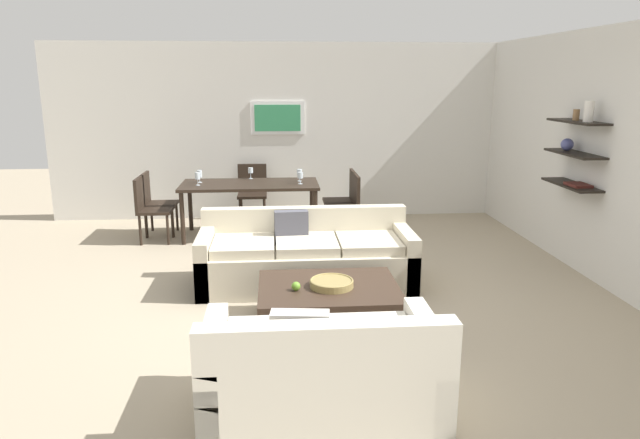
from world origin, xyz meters
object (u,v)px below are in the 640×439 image
object	(u,v)px
wine_glass_left_far	(199,174)
dining_table	(250,188)
dining_chair_left_near	(149,205)
dining_chair_head	(252,189)
loveseat_white	(322,371)
wine_glass_right_near	(300,176)
sofa_beige	(306,258)
wine_glass_head	(251,171)
coffee_table	(328,306)
wine_glass_right_far	(299,172)
dining_chair_right_near	(348,202)
dining_chair_left_far	(154,199)
decorative_bowl	(332,283)
wine_glass_left_near	(197,176)
dining_chair_right_far	(345,196)
apple_on_coffee_table	(296,286)

from	to	relation	value
wine_glass_left_far	dining_table	bearing A→B (deg)	-8.85
dining_chair_left_near	dining_chair_head	distance (m)	1.71
loveseat_white	wine_glass_right_near	world-z (taller)	wine_glass_right_near
sofa_beige	wine_glass_head	xyz separation A→B (m)	(-0.66, 2.42, 0.57)
coffee_table	wine_glass_right_far	bearing A→B (deg)	91.82
dining_chair_head	dining_chair_right_near	size ratio (longest dim) A/B	1.00
dining_chair_left_far	sofa_beige	bearing A→B (deg)	-48.05
sofa_beige	wine_glass_left_far	bearing A→B (deg)	122.27
decorative_bowl	wine_glass_left_far	bearing A→B (deg)	114.96
dining_chair_right_near	wine_glass_right_near	distance (m)	0.75
dining_chair_head	dining_chair_left_far	distance (m)	1.50
dining_chair_left_near	sofa_beige	bearing A→B (deg)	-42.52
dining_table	dining_chair_head	world-z (taller)	dining_chair_head
wine_glass_left_near	wine_glass_head	bearing A→B (deg)	34.94
decorative_bowl	wine_glass_head	world-z (taller)	wine_glass_head
dining_chair_right_near	dining_chair_right_far	bearing A→B (deg)	90.00
decorative_bowl	wine_glass_left_near	bearing A→B (deg)	116.50
coffee_table	wine_glass_right_near	bearing A→B (deg)	91.95
dining_chair_left_near	dining_table	bearing A→B (deg)	8.29
coffee_table	dining_chair_right_far	xyz separation A→B (m)	(0.55, 3.33, 0.31)
wine_glass_right_far	wine_glass_head	size ratio (longest dim) A/B	1.07
sofa_beige	apple_on_coffee_table	world-z (taller)	sofa_beige
loveseat_white	wine_glass_right_near	distance (m)	4.43
apple_on_coffee_table	wine_glass_left_near	size ratio (longest dim) A/B	0.44
dining_table	wine_glass_left_far	distance (m)	0.73
dining_chair_head	wine_glass_head	size ratio (longest dim) A/B	5.50
sofa_beige	dining_chair_left_near	xyz separation A→B (m)	(-2.01, 1.85, 0.21)
dining_chair_right_near	wine_glass_left_far	distance (m)	2.10
sofa_beige	wine_glass_left_near	world-z (taller)	wine_glass_left_near
dining_chair_right_far	wine_glass_left_far	bearing A→B (deg)	-177.52
loveseat_white	apple_on_coffee_table	size ratio (longest dim) A/B	19.85
loveseat_white	dining_chair_left_far	distance (m)	5.10
decorative_bowl	dining_chair_right_far	world-z (taller)	dining_chair_right_far
sofa_beige	wine_glass_right_far	bearing A→B (deg)	89.17
wine_glass_left_far	wine_glass_head	bearing A→B (deg)	21.17
decorative_bowl	apple_on_coffee_table	bearing A→B (deg)	-168.03
decorative_bowl	dining_chair_left_far	xyz separation A→B (m)	(-2.18, 3.36, 0.09)
wine_glass_right_near	wine_glass_head	world-z (taller)	wine_glass_right_near
wine_glass_left_far	sofa_beige	bearing A→B (deg)	-57.73
sofa_beige	dining_chair_left_far	xyz separation A→B (m)	(-2.01, 2.24, 0.21)
dining_chair_head	wine_glass_left_near	xyz separation A→B (m)	(-0.70, -0.95, 0.37)
loveseat_white	apple_on_coffee_table	distance (m)	1.28
dining_table	wine_glass_right_near	xyz separation A→B (m)	(0.70, -0.11, 0.18)
dining_chair_head	wine_glass_right_near	bearing A→B (deg)	-53.88
decorative_bowl	wine_glass_right_far	size ratio (longest dim) A/B	2.26
loveseat_white	dining_table	distance (m)	4.56
wine_glass_left_far	wine_glass_right_near	bearing A→B (deg)	-8.85
dining_chair_left_near	coffee_table	bearing A→B (deg)	-53.84
sofa_beige	dining_chair_right_far	world-z (taller)	dining_chair_right_far
dining_chair_left_near	dining_chair_head	world-z (taller)	same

